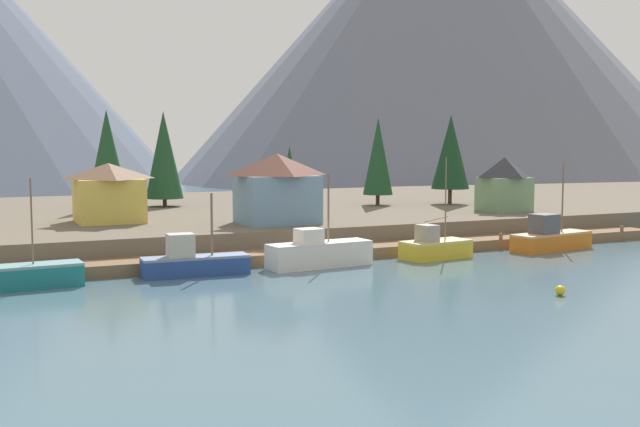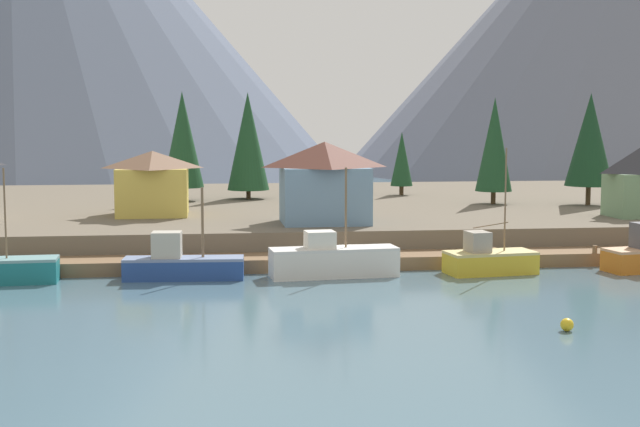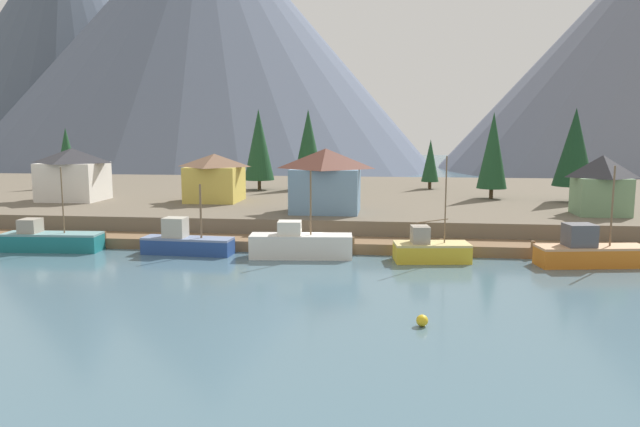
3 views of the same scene
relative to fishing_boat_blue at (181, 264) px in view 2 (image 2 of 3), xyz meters
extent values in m
cube|color=#476675|center=(11.29, 21.45, -1.58)|extent=(400.00, 400.00, 1.00)
cube|color=brown|center=(11.29, 3.45, -0.58)|extent=(80.00, 4.00, 1.00)
cylinder|color=brown|center=(-8.71, 1.65, -0.28)|extent=(0.36, 0.36, 1.60)
cylinder|color=brown|center=(-0.71, 1.65, -0.28)|extent=(0.36, 0.36, 1.60)
cylinder|color=brown|center=(7.29, 1.65, -0.28)|extent=(0.36, 0.36, 1.60)
cylinder|color=brown|center=(15.29, 1.65, -0.28)|extent=(0.36, 0.36, 1.60)
cylinder|color=brown|center=(23.29, 1.65, -0.28)|extent=(0.36, 0.36, 1.60)
cylinder|color=brown|center=(31.29, 1.65, -0.28)|extent=(0.36, 0.36, 1.60)
cube|color=#665B4C|center=(11.29, 33.45, 0.17)|extent=(400.00, 56.00, 2.50)
cylinder|color=brown|center=(-11.78, -0.08, 3.74)|extent=(0.13, 0.13, 6.18)
cube|color=navy|center=(0.20, -0.01, -0.41)|extent=(8.47, 2.71, 1.35)
cube|color=#6C7DA2|center=(0.20, -0.01, 0.37)|extent=(8.47, 2.71, 0.20)
cube|color=#B2AD9E|center=(-0.97, 0.06, 1.37)|extent=(2.11, 1.79, 1.81)
cylinder|color=brown|center=(1.54, -0.09, 2.93)|extent=(0.19, 0.19, 4.93)
cube|color=silver|center=(10.81, -0.34, -0.14)|extent=(9.29, 3.32, 1.89)
cube|color=silver|center=(10.81, -0.34, 0.90)|extent=(9.29, 3.32, 0.20)
cube|color=silver|center=(9.79, -0.43, 1.61)|extent=(2.19, 1.92, 1.22)
cylinder|color=brown|center=(11.67, -0.26, 3.86)|extent=(0.16, 0.16, 5.72)
cube|color=gold|center=(22.32, -0.50, -0.37)|extent=(6.74, 3.61, 1.44)
cube|color=tan|center=(22.32, -0.50, 0.45)|extent=(6.74, 3.61, 0.20)
cube|color=gray|center=(21.29, -0.64, 1.29)|extent=(1.71, 1.96, 1.48)
cylinder|color=brown|center=(23.39, -0.37, 4.31)|extent=(0.12, 0.12, 7.51)
cylinder|color=brown|center=(22.29, -0.51, 2.48)|extent=(2.75, 0.44, 0.43)
cube|color=gold|center=(-3.10, 19.77, 3.59)|extent=(6.31, 6.36, 4.34)
pyramid|color=brown|center=(-3.10, 19.77, 6.54)|extent=(6.62, 6.68, 1.57)
cube|color=#6B8E66|center=(40.48, 12.84, 3.38)|extent=(5.13, 4.40, 3.93)
pyramid|color=#2D2D33|center=(40.48, 12.84, 6.51)|extent=(5.39, 4.62, 2.34)
cube|color=#6689A8|center=(11.70, 11.51, 3.78)|extent=(7.21, 5.97, 4.73)
pyramid|color=brown|center=(11.70, 11.51, 7.22)|extent=(7.57, 6.27, 2.15)
cylinder|color=#4C3823|center=(-0.75, 34.55, 2.15)|extent=(0.50, 0.50, 1.48)
cone|color=#194223|center=(-0.75, 34.55, 8.08)|extent=(4.46, 4.46, 10.38)
cylinder|color=#4C3823|center=(31.57, 26.81, 2.09)|extent=(0.50, 0.50, 1.35)
cone|color=#194223|center=(31.57, 26.81, 7.64)|extent=(3.81, 3.81, 9.75)
cylinder|color=#4C3823|center=(40.86, 24.28, 2.41)|extent=(0.50, 0.50, 2.00)
cone|color=#14381E|center=(40.86, 24.28, 8.16)|extent=(4.88, 4.88, 9.50)
cylinder|color=#4C3823|center=(24.47, 39.00, 1.96)|extent=(0.50, 0.50, 1.10)
cone|color=#194223|center=(24.47, 39.00, 5.68)|extent=(2.60, 2.60, 6.34)
cylinder|color=#4C3823|center=(6.38, 36.13, 1.93)|extent=(0.50, 0.50, 1.02)
cone|color=#194223|center=(6.38, 36.13, 7.85)|extent=(4.67, 4.67, 10.82)
sphere|color=gold|center=(20.67, -18.24, -0.73)|extent=(0.70, 0.70, 0.70)
camera|label=1|loc=(-15.77, -57.74, 9.33)|focal=42.64mm
camera|label=2|loc=(2.04, -61.44, 9.85)|focal=49.10mm
camera|label=3|loc=(18.77, -52.40, 10.31)|focal=33.66mm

